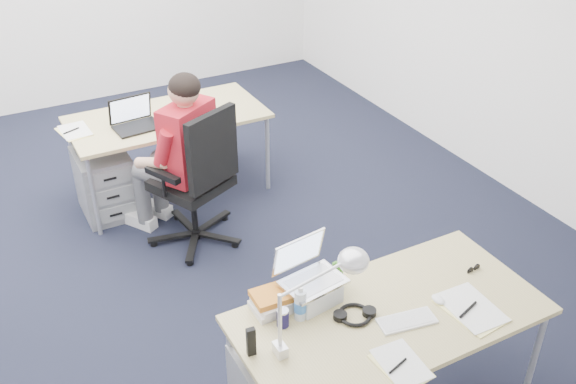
{
  "coord_description": "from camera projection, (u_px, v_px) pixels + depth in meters",
  "views": [
    {
      "loc": [
        -1.05,
        -3.65,
        2.97
      ],
      "look_at": [
        0.58,
        -0.61,
        0.85
      ],
      "focal_mm": 40.0,
      "sensor_mm": 36.0,
      "label": 1
    }
  ],
  "objects": [
    {
      "name": "cordless_phone",
      "position": [
        251.0,
        342.0,
        2.99
      ],
      "size": [
        0.05,
        0.03,
        0.16
      ],
      "primitive_type": "cube",
      "rotation": [
        0.0,
        0.0,
        -0.11
      ],
      "color": "black",
      "rests_on": "desk_near"
    },
    {
      "name": "desk_near",
      "position": [
        390.0,
        319.0,
        3.3
      ],
      "size": [
        1.6,
        0.8,
        0.73
      ],
      "color": "tan",
      "rests_on": "ground"
    },
    {
      "name": "bear_figurine",
      "position": [
        337.0,
        272.0,
        3.44
      ],
      "size": [
        0.08,
        0.06,
        0.15
      ],
      "primitive_type": null,
      "rotation": [
        0.0,
        0.0,
        0.01
      ],
      "color": "#29731E",
      "rests_on": "desk_near"
    },
    {
      "name": "desk_lamp",
      "position": [
        308.0,
        304.0,
        2.96
      ],
      "size": [
        0.46,
        0.28,
        0.5
      ],
      "primitive_type": null,
      "rotation": [
        0.0,
        0.0,
        -0.31
      ],
      "color": "silver",
      "rests_on": "desk_near"
    },
    {
      "name": "headphones",
      "position": [
        355.0,
        314.0,
        3.24
      ],
      "size": [
        0.27,
        0.23,
        0.04
      ],
      "primitive_type": null,
      "rotation": [
        0.0,
        0.0,
        -0.3
      ],
      "color": "black",
      "rests_on": "desk_near"
    },
    {
      "name": "water_bottle",
      "position": [
        300.0,
        303.0,
        3.19
      ],
      "size": [
        0.08,
        0.08,
        0.2
      ],
      "primitive_type": "cylinder",
      "rotation": [
        0.0,
        0.0,
        0.24
      ],
      "color": "silver",
      "rests_on": "desk_near"
    },
    {
      "name": "floor",
      "position": [
        180.0,
        272.0,
        4.72
      ],
      "size": [
        7.0,
        7.0,
        0.0
      ],
      "primitive_type": "plane",
      "color": "black",
      "rests_on": "ground"
    },
    {
      "name": "seated_person",
      "position": [
        175.0,
        157.0,
        4.79
      ],
      "size": [
        0.69,
        0.81,
        1.36
      ],
      "rotation": [
        0.0,
        0.0,
        0.56
      ],
      "color": "red",
      "rests_on": "ground"
    },
    {
      "name": "wireless_keyboard",
      "position": [
        407.0,
        321.0,
        3.21
      ],
      "size": [
        0.31,
        0.17,
        0.01
      ],
      "primitive_type": "cube",
      "rotation": [
        0.0,
        0.0,
        -0.17
      ],
      "color": "white",
      "rests_on": "desk_near"
    },
    {
      "name": "silver_laptop",
      "position": [
        314.0,
        275.0,
        3.27
      ],
      "size": [
        0.35,
        0.29,
        0.33
      ],
      "primitive_type": null,
      "rotation": [
        0.0,
        0.0,
        0.15
      ],
      "color": "silver",
      "rests_on": "desk_near"
    },
    {
      "name": "sunglasses",
      "position": [
        474.0,
        269.0,
        3.56
      ],
      "size": [
        0.1,
        0.05,
        0.02
      ],
      "primitive_type": null,
      "rotation": [
        0.0,
        0.0,
        0.1
      ],
      "color": "black",
      "rests_on": "desk_near"
    },
    {
      "name": "book_stack",
      "position": [
        274.0,
        301.0,
        3.28
      ],
      "size": [
        0.24,
        0.19,
        0.1
      ],
      "primitive_type": "cube",
      "rotation": [
        0.0,
        0.0,
        0.11
      ],
      "color": "silver",
      "rests_on": "desk_near"
    },
    {
      "name": "room",
      "position": [
        155.0,
        46.0,
        3.82
      ],
      "size": [
        6.02,
        7.02,
        2.8
      ],
      "color": "white",
      "rests_on": "ground"
    },
    {
      "name": "desk_far",
      "position": [
        168.0,
        121.0,
        5.33
      ],
      "size": [
        1.6,
        0.8,
        0.73
      ],
      "color": "tan",
      "rests_on": "ground"
    },
    {
      "name": "far_cup",
      "position": [
        183.0,
        102.0,
        5.42
      ],
      "size": [
        0.07,
        0.07,
        0.09
      ],
      "primitive_type": "cylinder",
      "rotation": [
        0.0,
        0.0,
        -0.15
      ],
      "color": "white",
      "rests_on": "desk_far"
    },
    {
      "name": "papers_right",
      "position": [
        471.0,
        310.0,
        3.28
      ],
      "size": [
        0.24,
        0.34,
        0.01
      ],
      "primitive_type": "cube",
      "rotation": [
        0.0,
        0.0,
        0.02
      ],
      "color": "#FFF493",
      "rests_on": "desk_near"
    },
    {
      "name": "office_chair",
      "position": [
        197.0,
        205.0,
        4.89
      ],
      "size": [
        0.96,
        0.96,
        1.14
      ],
      "rotation": [
        0.0,
        0.0,
        0.43
      ],
      "color": "black",
      "rests_on": "ground"
    },
    {
      "name": "computer_mouse",
      "position": [
        438.0,
        300.0,
        3.34
      ],
      "size": [
        0.06,
        0.09,
        0.03
      ],
      "primitive_type": "ellipsoid",
      "rotation": [
        0.0,
        0.0,
        -0.02
      ],
      "color": "white",
      "rests_on": "desk_near"
    },
    {
      "name": "papers_left",
      "position": [
        401.0,
        366.0,
        2.96
      ],
      "size": [
        0.19,
        0.27,
        0.01
      ],
      "primitive_type": "cube",
      "rotation": [
        0.0,
        0.0,
        -0.01
      ],
      "color": "#FFF493",
      "rests_on": "desk_near"
    },
    {
      "name": "can_koozie",
      "position": [
        283.0,
        318.0,
        3.17
      ],
      "size": [
        0.07,
        0.07,
        0.1
      ],
      "primitive_type": "cylinder",
      "rotation": [
        0.0,
        0.0,
        -0.09
      ],
      "color": "#191441",
      "rests_on": "desk_near"
    },
    {
      "name": "dark_laptop",
      "position": [
        136.0,
        114.0,
        5.03
      ],
      "size": [
        0.38,
        0.37,
        0.26
      ],
      "primitive_type": null,
      "rotation": [
        0.0,
        0.0,
        0.09
      ],
      "color": "black",
      "rests_on": "desk_far"
    },
    {
      "name": "far_papers",
      "position": [
        74.0,
        132.0,
        5.04
      ],
      "size": [
        0.24,
        0.32,
        0.01
      ],
      "primitive_type": "cube",
      "rotation": [
        0.0,
        0.0,
        0.1
      ],
      "color": "white",
      "rests_on": "desk_far"
    },
    {
      "name": "drawer_pedestal_far",
      "position": [
        105.0,
        183.0,
        5.26
      ],
      "size": [
        0.4,
        0.5,
        0.55
      ],
      "primitive_type": "cube",
      "color": "gray",
      "rests_on": "ground"
    }
  ]
}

